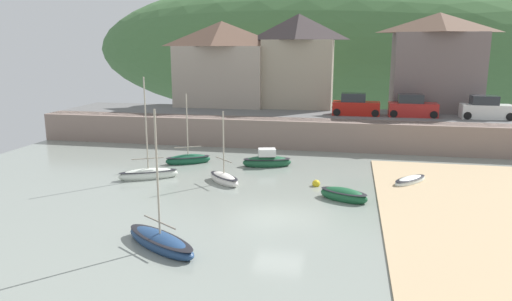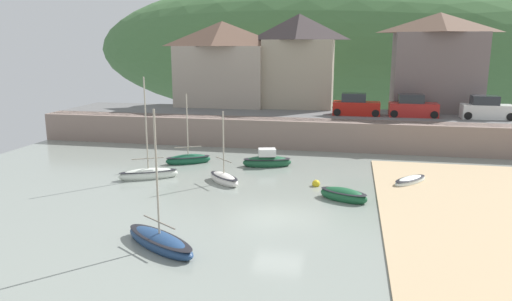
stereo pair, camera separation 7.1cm
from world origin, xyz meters
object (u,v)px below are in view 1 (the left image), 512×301
at_px(waterfront_building_left, 222,63).
at_px(sailboat_nearest_shore, 160,241).
at_px(waterfront_building_right, 436,62).
at_px(parked_car_near_slipway, 355,106).
at_px(parked_car_end_of_row, 486,109).
at_px(rowboat_small_beached, 410,181).
at_px(dinghy_open_wooden, 224,179).
at_px(mooring_buoy, 316,184).
at_px(parked_car_by_wall, 412,107).
at_px(motorboat_with_cabin, 267,161).
at_px(waterfront_building_centre, 298,60).
at_px(sailboat_blue_trim, 148,174).
at_px(sailboat_tall_mast, 188,159).
at_px(sailboat_white_hull, 344,195).

distance_m(waterfront_building_left, sailboat_nearest_shore, 30.97).
bearing_deg(waterfront_building_right, waterfront_building_left, 180.00).
relative_size(parked_car_near_slipway, parked_car_end_of_row, 1.01).
bearing_deg(waterfront_building_left, waterfront_building_right, -0.00).
bearing_deg(sailboat_nearest_shore, rowboat_small_beached, 79.45).
xyz_separation_m(dinghy_open_wooden, mooring_buoy, (5.74, 0.46, -0.14)).
xyz_separation_m(rowboat_small_beached, dinghy_open_wooden, (-11.48, -2.09, 0.09)).
bearing_deg(parked_car_by_wall, motorboat_with_cabin, -136.63).
relative_size(waterfront_building_centre, parked_car_by_wall, 2.22).
height_order(sailboat_nearest_shore, rowboat_small_beached, sailboat_nearest_shore).
xyz_separation_m(rowboat_small_beached, motorboat_with_cabin, (-9.57, 2.69, 0.17)).
height_order(sailboat_nearest_shore, parked_car_by_wall, sailboat_nearest_shore).
bearing_deg(dinghy_open_wooden, sailboat_blue_trim, -135.81).
bearing_deg(parked_car_near_slipway, sailboat_tall_mast, -136.42).
bearing_deg(waterfront_building_left, parked_car_end_of_row, -10.48).
distance_m(waterfront_building_centre, parked_car_end_of_row, 17.57).
xyz_separation_m(sailboat_tall_mast, parked_car_near_slipway, (11.98, 10.83, 2.91)).
height_order(waterfront_building_left, parked_car_near_slipway, waterfront_building_left).
height_order(sailboat_nearest_shore, sailboat_blue_trim, sailboat_blue_trim).
bearing_deg(motorboat_with_cabin, waterfront_building_left, 101.20).
bearing_deg(sailboat_white_hull, waterfront_building_left, 146.51).
bearing_deg(waterfront_building_centre, motorboat_with_cabin, -91.76).
relative_size(waterfront_building_centre, sailboat_blue_trim, 1.35).
bearing_deg(waterfront_building_centre, waterfront_building_left, 180.00).
relative_size(waterfront_building_right, rowboat_small_beached, 3.21).
distance_m(sailboat_blue_trim, parked_car_by_wall, 23.79).
distance_m(rowboat_small_beached, dinghy_open_wooden, 11.67).
height_order(sailboat_tall_mast, parked_car_by_wall, sailboat_tall_mast).
bearing_deg(parked_car_near_slipway, waterfront_building_right, 33.10).
bearing_deg(mooring_buoy, dinghy_open_wooden, -175.38).
distance_m(sailboat_nearest_shore, parked_car_near_slipway, 26.77).
bearing_deg(dinghy_open_wooden, waterfront_building_centre, 127.41).
distance_m(waterfront_building_right, rowboat_small_beached, 19.36).
bearing_deg(sailboat_tall_mast, waterfront_building_right, 9.85).
bearing_deg(waterfront_building_right, waterfront_building_centre, 180.00).
bearing_deg(waterfront_building_left, sailboat_tall_mast, -84.39).
distance_m(sailboat_nearest_shore, dinghy_open_wooden, 10.04).
bearing_deg(dinghy_open_wooden, sailboat_white_hull, 29.54).
height_order(waterfront_building_left, sailboat_blue_trim, waterfront_building_left).
distance_m(sailboat_blue_trim, parked_car_end_of_row, 28.59).
relative_size(dinghy_open_wooden, parked_car_end_of_row, 1.15).
xyz_separation_m(waterfront_building_centre, waterfront_building_right, (12.99, -0.00, -0.06)).
distance_m(dinghy_open_wooden, parked_car_end_of_row, 24.49).
bearing_deg(waterfront_building_centre, parked_car_by_wall, -23.09).
xyz_separation_m(sailboat_nearest_shore, dinghy_open_wooden, (0.11, 10.03, 0.00)).
height_order(dinghy_open_wooden, parked_car_near_slipway, dinghy_open_wooden).
bearing_deg(parked_car_end_of_row, rowboat_small_beached, -119.21).
bearing_deg(dinghy_open_wooden, rowboat_small_beached, 54.55).
height_order(waterfront_building_right, sailboat_white_hull, waterfront_building_right).
height_order(sailboat_white_hull, sailboat_tall_mast, sailboat_tall_mast).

